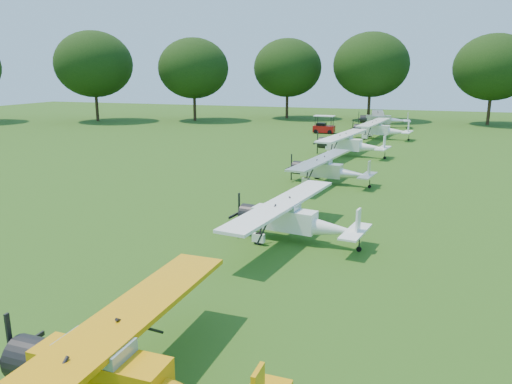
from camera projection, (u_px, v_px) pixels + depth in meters
ground at (269, 241)px, 22.21m from camera, size 160.00×160.00×0.00m
tree_belt at (360, 53)px, 19.33m from camera, size 137.36×130.27×14.52m
aircraft_2 at (119, 373)px, 10.49m from camera, size 6.49×10.31×2.04m
aircraft_3 at (294, 217)px, 21.92m from camera, size 6.08×9.63×1.89m
aircraft_4 at (328, 168)px, 33.12m from camera, size 5.81×9.22×1.81m
aircraft_5 at (349, 143)px, 43.77m from camera, size 6.54×10.35×2.03m
aircraft_6 at (379, 128)px, 54.70m from camera, size 6.55×10.40×2.04m
aircraft_7 at (382, 118)px, 65.76m from camera, size 6.78×10.78×2.12m
golf_cart at (324, 127)px, 59.85m from camera, size 2.53×1.61×2.11m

